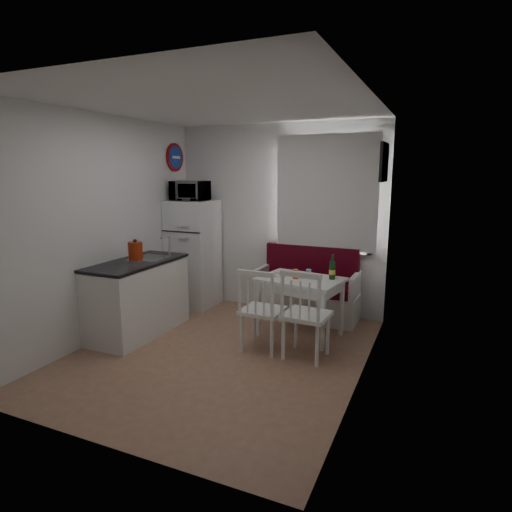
{
  "coord_description": "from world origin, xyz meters",
  "views": [
    {
      "loc": [
        2.11,
        -3.85,
        1.96
      ],
      "look_at": [
        0.21,
        0.5,
        1.01
      ],
      "focal_mm": 30.0,
      "sensor_mm": 36.0,
      "label": 1
    }
  ],
  "objects_px": {
    "bench": "(307,295)",
    "fridge": "(194,254)",
    "dining_table": "(301,285)",
    "chair_right": "(304,306)",
    "wine_bottle": "(332,267)",
    "microwave": "(190,191)",
    "kettle": "(136,251)",
    "kitchen_counter": "(139,297)",
    "chair_left": "(259,302)"
  },
  "relations": [
    {
      "from": "dining_table",
      "to": "fridge",
      "type": "xyz_separation_m",
      "value": [
        -1.81,
        0.53,
        0.14
      ]
    },
    {
      "from": "kitchen_counter",
      "to": "fridge",
      "type": "bearing_deg",
      "value": 89.1
    },
    {
      "from": "bench",
      "to": "wine_bottle",
      "type": "xyz_separation_m",
      "value": [
        0.45,
        -0.54,
        0.54
      ]
    },
    {
      "from": "kitchen_counter",
      "to": "dining_table",
      "type": "xyz_separation_m",
      "value": [
        1.83,
        0.71,
        0.18
      ]
    },
    {
      "from": "bench",
      "to": "wine_bottle",
      "type": "bearing_deg",
      "value": -50.07
    },
    {
      "from": "chair_right",
      "to": "fridge",
      "type": "relative_size",
      "value": 0.34
    },
    {
      "from": "bench",
      "to": "wine_bottle",
      "type": "distance_m",
      "value": 0.89
    },
    {
      "from": "wine_bottle",
      "to": "chair_right",
      "type": "bearing_deg",
      "value": -97.4
    },
    {
      "from": "chair_right",
      "to": "kettle",
      "type": "relative_size",
      "value": 1.95
    },
    {
      "from": "bench",
      "to": "fridge",
      "type": "bearing_deg",
      "value": -176.27
    },
    {
      "from": "kettle",
      "to": "fridge",
      "type": "bearing_deg",
      "value": 91.31
    },
    {
      "from": "kitchen_counter",
      "to": "microwave",
      "type": "xyz_separation_m",
      "value": [
        0.02,
        1.19,
        1.23
      ]
    },
    {
      "from": "bench",
      "to": "dining_table",
      "type": "height_order",
      "value": "bench"
    },
    {
      "from": "fridge",
      "to": "chair_right",
      "type": "bearing_deg",
      "value": -30.27
    },
    {
      "from": "fridge",
      "to": "wine_bottle",
      "type": "height_order",
      "value": "fridge"
    },
    {
      "from": "dining_table",
      "to": "kettle",
      "type": "bearing_deg",
      "value": -147.29
    },
    {
      "from": "kitchen_counter",
      "to": "kettle",
      "type": "height_order",
      "value": "kettle"
    },
    {
      "from": "chair_left",
      "to": "microwave",
      "type": "height_order",
      "value": "microwave"
    },
    {
      "from": "bench",
      "to": "fridge",
      "type": "xyz_separation_m",
      "value": [
        -1.7,
        -0.11,
        0.45
      ]
    },
    {
      "from": "bench",
      "to": "chair_right",
      "type": "height_order",
      "value": "chair_right"
    },
    {
      "from": "microwave",
      "to": "wine_bottle",
      "type": "bearing_deg",
      "value": -10.02
    },
    {
      "from": "microwave",
      "to": "kettle",
      "type": "height_order",
      "value": "microwave"
    },
    {
      "from": "chair_left",
      "to": "microwave",
      "type": "relative_size",
      "value": 1.01
    },
    {
      "from": "bench",
      "to": "kettle",
      "type": "xyz_separation_m",
      "value": [
        -1.67,
        -1.42,
        0.71
      ]
    },
    {
      "from": "dining_table",
      "to": "wine_bottle",
      "type": "height_order",
      "value": "wine_bottle"
    },
    {
      "from": "bench",
      "to": "fridge",
      "type": "relative_size",
      "value": 0.87
    },
    {
      "from": "chair_left",
      "to": "wine_bottle",
      "type": "bearing_deg",
      "value": 52.82
    },
    {
      "from": "wine_bottle",
      "to": "dining_table",
      "type": "bearing_deg",
      "value": -164.05
    },
    {
      "from": "bench",
      "to": "wine_bottle",
      "type": "relative_size",
      "value": 4.62
    },
    {
      "from": "bench",
      "to": "dining_table",
      "type": "relative_size",
      "value": 1.3
    },
    {
      "from": "fridge",
      "to": "wine_bottle",
      "type": "xyz_separation_m",
      "value": [
        2.16,
        -0.43,
        0.08
      ]
    },
    {
      "from": "kettle",
      "to": "wine_bottle",
      "type": "relative_size",
      "value": 0.92
    },
    {
      "from": "bench",
      "to": "wine_bottle",
      "type": "height_order",
      "value": "wine_bottle"
    },
    {
      "from": "bench",
      "to": "microwave",
      "type": "distance_m",
      "value": 2.19
    },
    {
      "from": "kitchen_counter",
      "to": "kettle",
      "type": "relative_size",
      "value": 4.92
    },
    {
      "from": "chair_left",
      "to": "wine_bottle",
      "type": "distance_m",
      "value": 1.01
    },
    {
      "from": "bench",
      "to": "chair_right",
      "type": "xyz_separation_m",
      "value": [
        0.35,
        -1.31,
        0.28
      ]
    },
    {
      "from": "bench",
      "to": "chair_left",
      "type": "relative_size",
      "value": 2.69
    },
    {
      "from": "dining_table",
      "to": "bench",
      "type": "bearing_deg",
      "value": 108.25
    },
    {
      "from": "chair_left",
      "to": "kitchen_counter",
      "type": "bearing_deg",
      "value": -177.44
    },
    {
      "from": "chair_left",
      "to": "kettle",
      "type": "bearing_deg",
      "value": -174.86
    },
    {
      "from": "chair_right",
      "to": "kettle",
      "type": "bearing_deg",
      "value": -173.24
    },
    {
      "from": "dining_table",
      "to": "microwave",
      "type": "bearing_deg",
      "value": 174.12
    },
    {
      "from": "chair_right",
      "to": "microwave",
      "type": "height_order",
      "value": "microwave"
    },
    {
      "from": "dining_table",
      "to": "fridge",
      "type": "bearing_deg",
      "value": 172.65
    },
    {
      "from": "dining_table",
      "to": "microwave",
      "type": "xyz_separation_m",
      "value": [
        -1.81,
        0.48,
        1.05
      ]
    },
    {
      "from": "kettle",
      "to": "chair_left",
      "type": "bearing_deg",
      "value": 4.26
    },
    {
      "from": "chair_left",
      "to": "kettle",
      "type": "distance_m",
      "value": 1.6
    },
    {
      "from": "fridge",
      "to": "microwave",
      "type": "distance_m",
      "value": 0.91
    },
    {
      "from": "dining_table",
      "to": "chair_right",
      "type": "bearing_deg",
      "value": -60.51
    }
  ]
}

